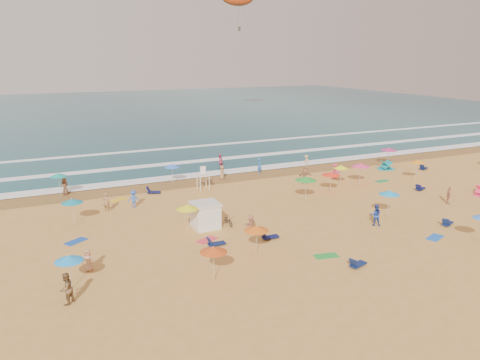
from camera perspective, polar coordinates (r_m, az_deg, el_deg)
name	(u,v)px	position (r m, az deg, el deg)	size (l,w,h in m)	color
ground	(259,213)	(42.00, 2.35, -4.03)	(220.00, 220.00, 0.00)	gold
ocean	(105,113)	(121.46, -16.17, 7.90)	(220.00, 140.00, 0.18)	#0C4756
wet_sand	(209,180)	(52.94, -3.82, -0.02)	(220.00, 220.00, 0.00)	olive
surf_foam	(184,164)	(61.01, -6.81, 2.01)	(200.00, 18.70, 0.05)	white
cabana	(205,216)	(38.30, -4.23, -4.38)	(2.00, 2.00, 2.00)	silver
cabana_roof	(205,203)	(37.96, -4.26, -2.87)	(2.20, 2.20, 0.12)	silver
bicycle	(228,220)	(38.90, -1.43, -4.95)	(0.55, 1.56, 0.82)	black
lifeguard_stand	(203,180)	(49.11, -4.52, 0.03)	(1.20, 1.20, 2.10)	white
beach_umbrellas	(302,181)	(44.34, 7.54, -0.18)	(52.49, 27.64, 0.73)	orange
loungers	(297,219)	(40.15, 6.95, -4.78)	(55.16, 23.45, 0.34)	#0F1E4D
towels	(272,216)	(41.31, 3.87, -4.36)	(46.63, 21.80, 0.03)	#B41636
popup_tents	(431,176)	(56.62, 22.21, 0.49)	(3.57, 15.04, 1.20)	#F7376B
beachgoers	(246,190)	(45.99, 0.77, -1.25)	(35.61, 29.01, 2.14)	#A4704B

